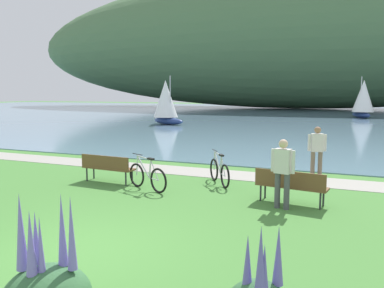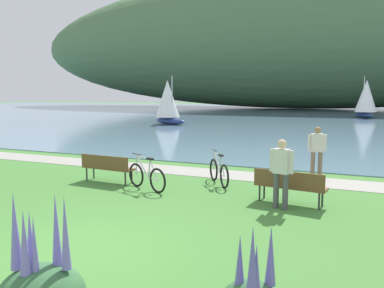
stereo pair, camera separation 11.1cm
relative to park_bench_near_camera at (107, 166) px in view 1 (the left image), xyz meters
The scene contains 12 objects.
ground_plane 5.56m from the park_bench_near_camera, 61.14° to the right, with size 200.00×200.00×0.00m, color #478438.
bay_water 44.25m from the park_bench_near_camera, 86.54° to the left, with size 180.00×80.00×0.04m, color #6B8EA8.
distant_hillside 63.91m from the park_bench_near_camera, 92.96° to the left, with size 109.83×28.00×24.33m, color #4C7047.
shoreline_path 3.78m from the park_bench_near_camera, 44.59° to the left, with size 60.00×1.50×0.01m, color #A39E93.
park_bench_near_camera is the anchor object (origin of this frame).
park_bench_further_along 5.73m from the park_bench_near_camera, ahead, with size 1.85×0.72×0.88m.
bicycle_leaning_near_bench 3.53m from the park_bench_near_camera, 18.83° to the left, with size 1.13×1.44×1.01m.
bicycle_beside_path 1.67m from the park_bench_near_camera, 12.39° to the right, with size 1.64×0.78×1.01m.
person_at_shoreline 6.88m from the park_bench_near_camera, 28.97° to the left, with size 0.58×0.33×1.71m.
person_on_the_grass 5.66m from the park_bench_near_camera, ahead, with size 0.60×0.30×1.71m.
sailboat_mid_bay 38.52m from the park_bench_near_camera, 78.64° to the left, with size 3.05×4.02×4.59m.
sailboat_toward_hillside 22.96m from the park_bench_near_camera, 111.92° to the left, with size 3.74×2.82×4.26m.
Camera 1 is at (4.56, -5.45, 2.82)m, focal length 37.11 mm.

